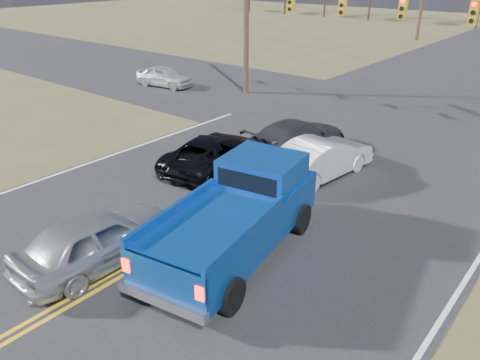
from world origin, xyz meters
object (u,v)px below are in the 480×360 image
Objects in this scene: black_suv at (213,153)px; cross_car_west at (164,76)px; dgrey_car_queue at (297,137)px; white_car_queue at (322,158)px; pickup_truck at (238,215)px; silver_suv at (98,238)px.

cross_car_west is (-11.31, 7.80, -0.01)m from black_suv.
black_suv is 0.96× the size of dgrey_car_queue.
dgrey_car_queue is at bearing -27.18° from white_car_queue.
silver_suv is (-2.43, -2.68, -0.37)m from pickup_truck.
white_car_queue is 15.93m from cross_car_west.
black_suv is 4.04m from white_car_queue.
white_car_queue reaches higher than dgrey_car_queue.
white_car_queue is at bearing 152.12° from dgrey_car_queue.
cross_car_west is (-13.22, 14.25, -0.10)m from silver_suv.
pickup_truck is 7.61m from dgrey_car_queue.
pickup_truck is 1.30× the size of dgrey_car_queue.
silver_suv reaches higher than white_car_queue.
dgrey_car_queue is 13.65m from cross_car_west.
white_car_queue is at bearing -120.02° from cross_car_west.
pickup_truck is at bearing 105.39° from white_car_queue.
white_car_queue reaches higher than cross_car_west.
pickup_truck is 5.82m from white_car_queue.
pickup_truck reaches higher than cross_car_west.
cross_car_west is at bearing -46.28° from silver_suv.
black_suv is 13.74m from cross_car_west.
black_suv is 1.05× the size of white_car_queue.
pickup_truck is 3.64m from silver_suv.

